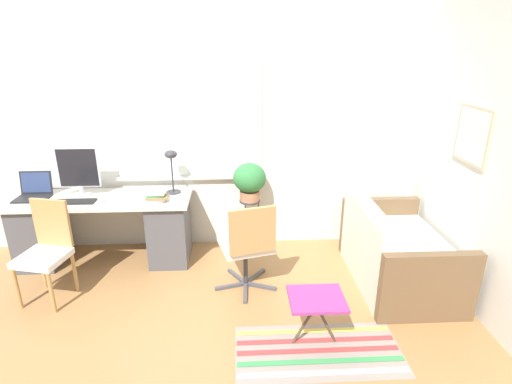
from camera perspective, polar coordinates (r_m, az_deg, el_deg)
ground_plane at (r=4.29m, az=-10.04°, el=-11.25°), size 14.00×14.00×0.00m
wall_back_with_window at (r=4.45m, az=-10.06°, el=8.75°), size 9.00×0.12×2.70m
wall_right_with_picture at (r=4.28m, az=26.54°, el=6.39°), size 0.08×9.00×2.70m
desk at (r=4.57m, az=-20.76°, el=-4.79°), size 1.84×0.62×0.73m
laptop at (r=4.74m, az=-29.18°, el=-0.06°), size 0.33×0.28×0.26m
monitor at (r=4.52m, az=-24.03°, el=2.82°), size 0.42×0.18×0.52m
keyboard at (r=4.42m, az=-24.45°, el=-1.26°), size 0.40×0.14×0.02m
mouse at (r=4.33m, az=-21.06°, el=-1.14°), size 0.04×0.06×0.03m
desk_lamp at (r=4.28m, az=-12.01°, el=4.30°), size 0.16×0.16×0.47m
book_stack at (r=4.18m, az=-14.05°, el=-0.51°), size 0.23×0.16×0.11m
desk_chair_wooden at (r=4.11m, az=-27.79°, el=-7.23°), size 0.47×0.48×0.92m
office_chair_swivel at (r=3.73m, az=-1.22°, el=-7.48°), size 0.60×0.58×0.91m
couch_loveseat at (r=4.19m, az=19.31°, el=-8.51°), size 0.83×1.33×0.80m
plant_stand at (r=4.46m, az=-0.91°, el=-2.15°), size 0.23×0.23×0.60m
potted_plant at (r=4.35m, az=-0.93°, el=1.76°), size 0.36×0.36×0.42m
floor_rug_striped at (r=3.35m, az=8.87°, el=-21.50°), size 1.28×0.62×0.01m
folding_stool at (r=3.19m, az=8.64°, el=-15.22°), size 0.42×0.36×0.43m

